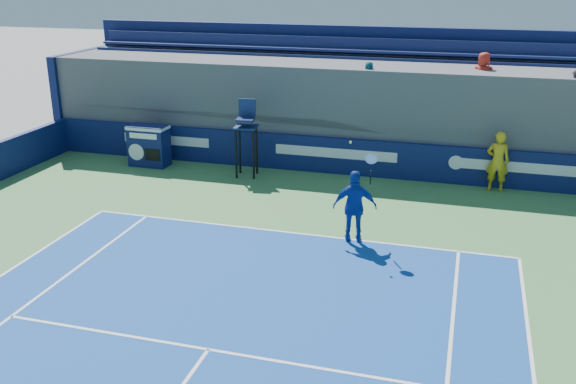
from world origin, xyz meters
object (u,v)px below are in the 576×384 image
(ball_person, at_px, (498,161))
(tennis_player, at_px, (355,206))
(umpire_chair, at_px, (246,130))
(match_clock, at_px, (149,144))

(ball_person, relative_size, tennis_player, 0.72)
(ball_person, distance_m, umpire_chair, 7.75)
(match_clock, bearing_deg, umpire_chair, -2.59)
(umpire_chair, distance_m, tennis_player, 6.07)
(ball_person, bearing_deg, match_clock, 6.35)
(match_clock, height_order, umpire_chair, umpire_chair)
(ball_person, xyz_separation_m, tennis_player, (-3.41, -4.92, -0.01))
(ball_person, xyz_separation_m, umpire_chair, (-7.70, -0.67, 0.60))
(ball_person, height_order, umpire_chair, umpire_chair)
(match_clock, bearing_deg, tennis_player, -29.32)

